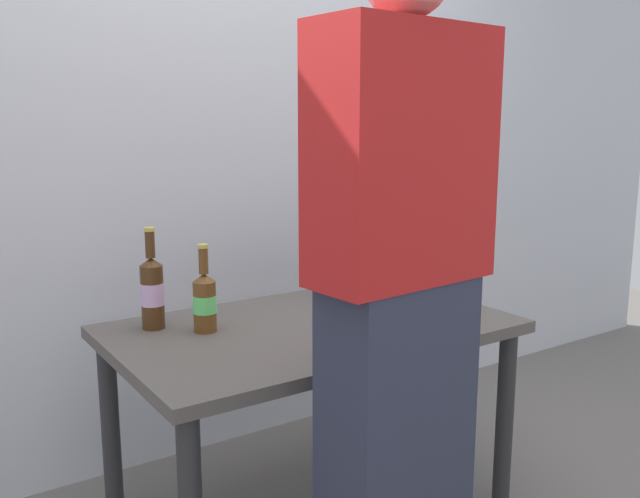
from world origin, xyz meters
TOP-DOWN VIEW (x-y plane):
  - desk at (0.00, 0.00)m, footprint 1.30×0.80m
  - laptop at (0.38, 0.11)m, footprint 0.41×0.35m
  - beer_bottle_green at (-0.46, 0.24)m, footprint 0.08×0.08m
  - beer_bottle_dark at (-0.33, 0.12)m, footprint 0.08×0.08m
  - person_figure at (-0.14, -0.61)m, footprint 0.47×0.31m
  - back_wall at (0.00, 0.74)m, footprint 6.00×0.10m

SIDE VIEW (x-z plane):
  - desk at x=0.00m, z-range 0.26..0.97m
  - laptop at x=0.38m, z-range 0.64..0.87m
  - beer_bottle_dark at x=-0.33m, z-range 0.67..0.95m
  - beer_bottle_green at x=-0.46m, z-range 0.66..1.00m
  - person_figure at x=-0.14m, z-range 0.02..1.86m
  - back_wall at x=0.00m, z-range 0.00..2.60m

